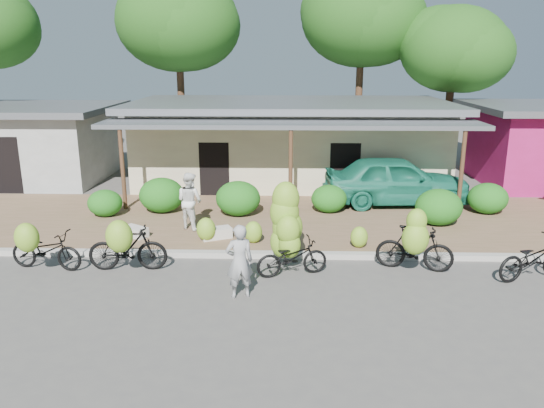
% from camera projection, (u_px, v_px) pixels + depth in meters
% --- Properties ---
extents(ground, '(100.00, 100.00, 0.00)m').
position_uv_depth(ground, '(291.00, 290.00, 12.02)').
color(ground, '#504D4A').
rests_on(ground, ground).
extents(sidewalk, '(60.00, 6.00, 0.12)m').
position_uv_depth(sidewalk, '(290.00, 221.00, 16.81)').
color(sidewalk, '#865D48').
rests_on(sidewalk, ground).
extents(curb, '(60.00, 0.25, 0.15)m').
position_uv_depth(curb, '(291.00, 255.00, 13.92)').
color(curb, '#A8A399').
rests_on(curb, ground).
extents(shop_main, '(13.00, 8.50, 3.35)m').
position_uv_depth(shop_main, '(290.00, 141.00, 22.08)').
color(shop_main, beige).
rests_on(shop_main, ground).
extents(shop_pink, '(6.00, 6.00, 3.25)m').
position_uv_depth(shop_pink, '(544.00, 143.00, 21.85)').
color(shop_pink, '#AF1A65').
rests_on(shop_pink, ground).
extents(shop_grey, '(7.00, 6.00, 3.15)m').
position_uv_depth(shop_grey, '(31.00, 142.00, 22.48)').
color(shop_grey, '#B0B0AA').
rests_on(shop_grey, ground).
extents(tree_far_center, '(6.02, 5.97, 9.14)m').
position_uv_depth(tree_far_center, '(174.00, 20.00, 25.86)').
color(tree_far_center, '#532F21').
rests_on(tree_far_center, ground).
extents(tree_center_right, '(6.02, 5.96, 9.35)m').
position_uv_depth(tree_center_right, '(358.00, 16.00, 26.03)').
color(tree_center_right, '#532F21').
rests_on(tree_center_right, ground).
extents(tree_near_right, '(5.02, 4.88, 7.41)m').
position_uv_depth(tree_near_right, '(449.00, 47.00, 24.40)').
color(tree_near_right, '#532F21').
rests_on(tree_near_right, ground).
extents(hedge_0, '(1.11, 1.00, 0.87)m').
position_uv_depth(hedge_0, '(105.00, 203.00, 17.09)').
color(hedge_0, '#145814').
rests_on(hedge_0, sidewalk).
extents(hedge_1, '(1.48, 1.33, 1.15)m').
position_uv_depth(hedge_1, '(162.00, 195.00, 17.50)').
color(hedge_1, '#145814').
rests_on(hedge_1, sidewalk).
extents(hedge_2, '(1.44, 1.30, 1.13)m').
position_uv_depth(hedge_2, '(238.00, 198.00, 17.15)').
color(hedge_2, '#145814').
rests_on(hedge_2, sidewalk).
extents(hedge_3, '(1.17, 1.06, 0.92)m').
position_uv_depth(hedge_3, '(329.00, 199.00, 17.52)').
color(hedge_3, '#145814').
rests_on(hedge_3, sidewalk).
extents(hedge_4, '(1.42, 1.28, 1.11)m').
position_uv_depth(hedge_4, '(439.00, 207.00, 16.18)').
color(hedge_4, '#145814').
rests_on(hedge_4, sidewalk).
extents(hedge_5, '(1.29, 1.16, 1.01)m').
position_uv_depth(hedge_5, '(488.00, 198.00, 17.37)').
color(hedge_5, '#145814').
rests_on(hedge_5, sidewalk).
extents(bike_far_left, '(1.96, 1.36, 1.40)m').
position_uv_depth(bike_far_left, '(44.00, 248.00, 12.98)').
color(bike_far_left, black).
rests_on(bike_far_left, ground).
extents(bike_left, '(1.96, 1.24, 1.50)m').
position_uv_depth(bike_left, '(126.00, 246.00, 12.85)').
color(bike_left, black).
rests_on(bike_left, ground).
extents(bike_center, '(1.85, 1.41, 2.20)m').
position_uv_depth(bike_center, '(288.00, 235.00, 12.87)').
color(bike_center, black).
rests_on(bike_center, ground).
extents(bike_right, '(1.95, 1.39, 1.74)m').
position_uv_depth(bike_right, '(415.00, 245.00, 12.82)').
color(bike_right, black).
rests_on(bike_right, ground).
extents(bike_far_right, '(2.08, 1.35, 1.03)m').
position_uv_depth(bike_far_right, '(533.00, 258.00, 12.48)').
color(bike_far_right, black).
rests_on(bike_far_right, ground).
extents(loose_banana_a, '(0.53, 0.45, 0.67)m').
position_uv_depth(loose_banana_a, '(206.00, 229.00, 14.80)').
color(loose_banana_a, '#90BF2F').
rests_on(loose_banana_a, sidewalk).
extents(loose_banana_b, '(0.49, 0.42, 0.62)m').
position_uv_depth(loose_banana_b, '(253.00, 232.00, 14.64)').
color(loose_banana_b, '#90BF2F').
rests_on(loose_banana_b, sidewalk).
extents(loose_banana_c, '(0.47, 0.40, 0.59)m').
position_uv_depth(loose_banana_c, '(359.00, 237.00, 14.28)').
color(loose_banana_c, '#90BF2F').
rests_on(loose_banana_c, sidewalk).
extents(sack_near, '(0.94, 0.72, 0.30)m').
position_uv_depth(sack_near, '(216.00, 233.00, 15.05)').
color(sack_near, silver).
rests_on(sack_near, sidewalk).
extents(sack_far, '(0.84, 0.73, 0.28)m').
position_uv_depth(sack_far, '(135.00, 232.00, 15.20)').
color(sack_far, silver).
rests_on(sack_far, sidewalk).
extents(vendor, '(0.70, 0.56, 1.67)m').
position_uv_depth(vendor, '(239.00, 261.00, 11.45)').
color(vendor, '#979797').
rests_on(vendor, ground).
extents(bystander, '(1.05, 1.00, 1.72)m').
position_uv_depth(bystander, '(190.00, 201.00, 15.74)').
color(bystander, white).
rests_on(bystander, sidewalk).
extents(teal_van, '(5.10, 2.29, 1.70)m').
position_uv_depth(teal_van, '(396.00, 180.00, 18.39)').
color(teal_van, '#197258').
rests_on(teal_van, sidewalk).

